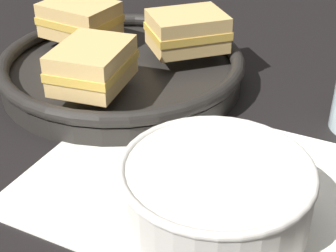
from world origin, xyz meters
TOP-DOWN VIEW (x-y plane):
  - ground_plane at (0.00, 0.00)m, footprint 4.00×4.00m
  - napkin at (0.02, -0.02)m, footprint 0.34×0.31m
  - soup_bowl at (0.05, -0.07)m, footprint 0.17×0.17m
  - spoon at (0.05, -0.02)m, footprint 0.15×0.11m
  - skillet at (-0.12, 0.16)m, footprint 0.35×0.40m
  - sandwich_near_left at (-0.12, 0.08)m, footprint 0.08×0.10m
  - sandwich_near_right at (-0.04, 0.20)m, footprint 0.12×0.12m
  - sandwich_far_left at (-0.19, 0.21)m, footprint 0.11×0.10m

SIDE VIEW (x-z plane):
  - ground_plane at x=0.00m, z-range 0.00..0.00m
  - napkin at x=0.02m, z-range 0.00..0.00m
  - spoon at x=0.05m, z-range 0.00..0.01m
  - skillet at x=-0.12m, z-range 0.00..0.04m
  - soup_bowl at x=0.05m, z-range 0.00..0.06m
  - sandwich_near_left at x=-0.12m, z-range 0.04..0.09m
  - sandwich_near_right at x=-0.04m, z-range 0.04..0.09m
  - sandwich_far_left at x=-0.19m, z-range 0.04..0.09m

